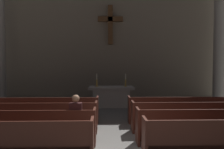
% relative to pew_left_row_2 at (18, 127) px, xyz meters
% --- Properties ---
extents(pew_left_row_2, '(4.01, 0.50, 0.95)m').
position_rel_pew_left_row_2_xyz_m(pew_left_row_2, '(0.00, 0.00, 0.00)').
color(pew_left_row_2, '#4C2319').
rests_on(pew_left_row_2, ground).
extents(pew_left_row_3, '(4.01, 0.50, 0.95)m').
position_rel_pew_left_row_2_xyz_m(pew_left_row_3, '(0.00, 1.09, 0.00)').
color(pew_left_row_3, '#4C2319').
rests_on(pew_left_row_3, ground).
extents(pew_left_row_4, '(4.01, 0.50, 0.95)m').
position_rel_pew_left_row_2_xyz_m(pew_left_row_4, '(0.00, 2.18, 0.00)').
color(pew_left_row_4, '#4C2319').
rests_on(pew_left_row_4, ground).
extents(pew_right_row_2, '(4.01, 0.50, 0.95)m').
position_rel_pew_left_row_2_xyz_m(pew_right_row_2, '(5.09, 0.00, 0.00)').
color(pew_right_row_2, '#4C2319').
rests_on(pew_right_row_2, ground).
extents(pew_right_row_3, '(4.01, 0.50, 0.95)m').
position_rel_pew_left_row_2_xyz_m(pew_right_row_3, '(5.09, 1.09, 0.00)').
color(pew_right_row_3, '#4C2319').
rests_on(pew_right_row_3, ground).
extents(pew_right_row_4, '(4.01, 0.50, 0.95)m').
position_rel_pew_left_row_2_xyz_m(pew_right_row_4, '(5.09, 2.18, 0.00)').
color(pew_right_row_4, '#4C2319').
rests_on(pew_right_row_4, ground).
extents(column_right_third, '(0.92, 0.92, 7.33)m').
position_rel_pew_left_row_2_xyz_m(column_right_third, '(8.27, 6.06, 3.10)').
color(column_right_third, '#ADA89E').
rests_on(column_right_third, ground).
extents(altar, '(2.20, 0.90, 1.01)m').
position_rel_pew_left_row_2_xyz_m(altar, '(2.54, 5.21, 0.06)').
color(altar, '#A8A399').
rests_on(altar, ground).
extents(candlestick_left, '(0.16, 0.16, 0.62)m').
position_rel_pew_left_row_2_xyz_m(candlestick_left, '(1.84, 5.21, 0.73)').
color(candlestick_left, '#B79338').
rests_on(candlestick_left, altar).
extents(candlestick_right, '(0.16, 0.16, 0.62)m').
position_rel_pew_left_row_2_xyz_m(candlestick_right, '(3.24, 5.21, 0.73)').
color(candlestick_right, '#B79338').
rests_on(candlestick_right, altar).
extents(apse_with_cross, '(12.43, 0.51, 7.83)m').
position_rel_pew_left_row_2_xyz_m(apse_with_cross, '(2.54, 7.48, 3.44)').
color(apse_with_cross, gray).
rests_on(apse_with_cross, ground).
extents(lone_worshipper, '(0.32, 0.43, 1.32)m').
position_rel_pew_left_row_2_xyz_m(lone_worshipper, '(1.50, 0.04, 0.22)').
color(lone_worshipper, '#26262B').
rests_on(lone_worshipper, ground).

